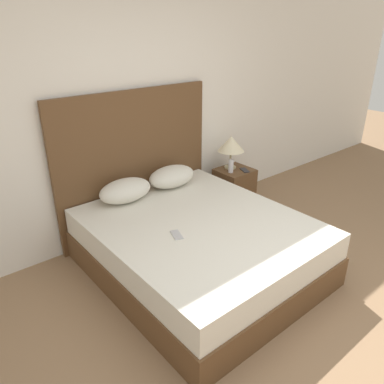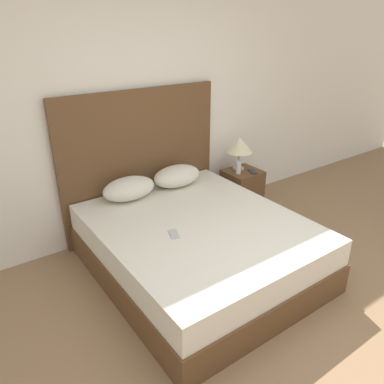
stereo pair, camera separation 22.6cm
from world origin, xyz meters
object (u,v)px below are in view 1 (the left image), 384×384
object	(u,v)px
table_lamp	(231,144)
phone_on_nightstand	(245,170)
phone_on_bed	(177,235)
nightstand	(234,189)
bed	(199,246)

from	to	relation	value
table_lamp	phone_on_nightstand	size ratio (longest dim) A/B	2.41
phone_on_bed	nightstand	size ratio (longest dim) A/B	0.32
phone_on_nightstand	table_lamp	bearing A→B (deg)	113.19
bed	phone_on_bed	world-z (taller)	phone_on_bed
bed	phone_on_bed	bearing A→B (deg)	-168.18
phone_on_nightstand	bed	bearing A→B (deg)	-153.77
phone_on_bed	table_lamp	xyz separation A→B (m)	(1.48, 0.85, 0.28)
table_lamp	phone_on_nightstand	distance (m)	0.35
bed	phone_on_nightstand	size ratio (longest dim) A/B	12.08
bed	nightstand	distance (m)	1.38
bed	nightstand	size ratio (longest dim) A/B	3.92
nightstand	phone_on_nightstand	xyz separation A→B (m)	(0.07, -0.10, 0.26)
nightstand	phone_on_bed	bearing A→B (deg)	-152.43
phone_on_bed	bed	bearing A→B (deg)	11.82
table_lamp	phone_on_nightstand	world-z (taller)	table_lamp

